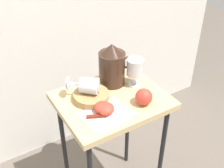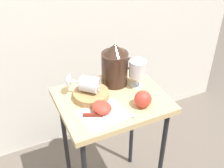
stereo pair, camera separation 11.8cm
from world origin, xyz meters
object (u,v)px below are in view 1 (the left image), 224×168
object	(u,v)px
wine_glass_upright	(135,68)
apple_whole	(144,97)
wine_glass_tipped_near	(88,86)
apple_half_right	(103,107)
apple_half_left	(105,109)
knife	(105,116)
basket_tray	(91,96)
table	(112,113)
wine_glass_tipped_far	(89,85)
pitcher	(112,68)

from	to	relation	value
wine_glass_upright	apple_whole	world-z (taller)	wine_glass_upright
wine_glass_tipped_near	apple_half_right	size ratio (longest dim) A/B	1.93
apple_half_left	apple_whole	size ratio (longest dim) A/B	1.00
apple_whole	knife	world-z (taller)	apple_whole
apple_whole	apple_half_right	bearing A→B (deg)	166.35
apple_half_left	knife	distance (m)	0.03
wine_glass_tipped_near	apple_whole	size ratio (longest dim) A/B	1.93
basket_tray	apple_half_right	size ratio (longest dim) A/B	2.10
apple_half_right	apple_whole	world-z (taller)	apple_whole
table	knife	xyz separation A→B (m)	(-0.10, -0.10, 0.10)
table	basket_tray	world-z (taller)	basket_tray
wine_glass_upright	wine_glass_tipped_near	size ratio (longest dim) A/B	0.96
wine_glass_tipped_far	apple_half_right	bearing A→B (deg)	-90.62
apple_half_left	apple_half_right	distance (m)	0.01
apple_half_right	apple_half_left	bearing A→B (deg)	-67.44
table	knife	distance (m)	0.17
wine_glass_upright	apple_whole	bearing A→B (deg)	-109.31
pitcher	wine_glass_tipped_far	bearing A→B (deg)	-162.50
wine_glass_upright	wine_glass_tipped_far	distance (m)	0.24
apple_half_left	apple_whole	xyz separation A→B (m)	(0.18, -0.03, 0.01)
wine_glass_upright	apple_half_left	size ratio (longest dim) A/B	1.85
wine_glass_tipped_far	apple_half_left	size ratio (longest dim) A/B	1.98
table	wine_glass_tipped_near	xyz separation A→B (m)	(-0.09, 0.05, 0.16)
apple_whole	wine_glass_tipped_far	bearing A→B (deg)	137.15
table	apple_half_right	world-z (taller)	apple_half_right
wine_glass_tipped_near	knife	distance (m)	0.17
table	basket_tray	xyz separation A→B (m)	(-0.09, 0.04, 0.11)
table	apple_whole	xyz separation A→B (m)	(0.10, -0.11, 0.13)
wine_glass_tipped_near	wine_glass_tipped_far	distance (m)	0.01
wine_glass_tipped_near	apple_whole	bearing A→B (deg)	-40.46
wine_glass_tipped_far	knife	xyz separation A→B (m)	(-0.01, -0.16, -0.06)
apple_half_left	apple_whole	world-z (taller)	apple_whole
basket_tray	wine_glass_tipped_far	xyz separation A→B (m)	(0.00, 0.02, 0.05)
basket_tray	apple_half_right	world-z (taller)	apple_half_right
knife	table	bearing A→B (deg)	45.79
table	wine_glass_tipped_near	distance (m)	0.19
pitcher	apple_whole	xyz separation A→B (m)	(0.03, -0.22, -0.05)
knife	apple_whole	bearing A→B (deg)	-2.90
table	apple_whole	distance (m)	0.20
table	apple_half_right	size ratio (longest dim) A/B	9.24
basket_tray	apple_whole	world-z (taller)	apple_whole
apple_half_left	basket_tray	bearing A→B (deg)	93.32
apple_half_right	pitcher	bearing A→B (deg)	48.90
pitcher	wine_glass_tipped_far	distance (m)	0.16
wine_glass_upright	knife	world-z (taller)	wine_glass_upright
apple_half_right	wine_glass_upright	bearing A→B (deg)	23.09
pitcher	apple_half_left	size ratio (longest dim) A/B	2.77
wine_glass_tipped_far	table	bearing A→B (deg)	-35.51
apple_half_left	wine_glass_upright	bearing A→B (deg)	26.01
apple_half_left	knife	size ratio (longest dim) A/B	0.38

